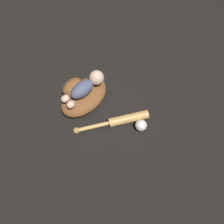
{
  "coord_description": "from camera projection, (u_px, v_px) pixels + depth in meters",
  "views": [
    {
      "loc": [
        -0.41,
        -0.7,
        1.37
      ],
      "look_at": [
        -0.01,
        -0.26,
        0.08
      ],
      "focal_mm": 35.0,
      "sensor_mm": 36.0,
      "label": 1
    }
  ],
  "objects": [
    {
      "name": "baseball_glove",
      "position": [
        82.0,
        95.0,
        1.51
      ],
      "size": [
        0.39,
        0.31,
        0.1
      ],
      "color": "brown",
      "rests_on": "ground"
    },
    {
      "name": "ground_plane",
      "position": [
        89.0,
        92.0,
        1.58
      ],
      "size": [
        6.0,
        6.0,
        0.0
      ],
      "primitive_type": "plane",
      "color": "black"
    },
    {
      "name": "baby_figure",
      "position": [
        86.0,
        86.0,
        1.42
      ],
      "size": [
        0.32,
        0.1,
        0.1
      ],
      "color": "#4C516B",
      "rests_on": "baseball_glove"
    },
    {
      "name": "baseball",
      "position": [
        141.0,
        125.0,
        1.43
      ],
      "size": [
        0.08,
        0.08,
        0.08
      ],
      "color": "white",
      "rests_on": "ground"
    },
    {
      "name": "baseball_bat",
      "position": [
        120.0,
        120.0,
        1.45
      ],
      "size": [
        0.46,
        0.28,
        0.06
      ],
      "color": "tan",
      "rests_on": "ground"
    }
  ]
}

